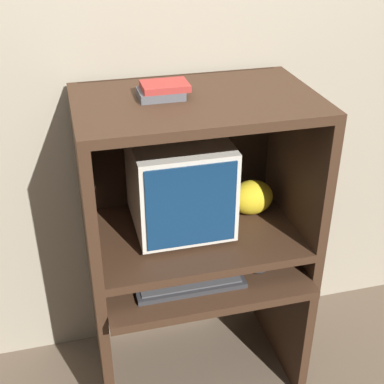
{
  "coord_description": "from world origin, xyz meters",
  "views": [
    {
      "loc": [
        -0.47,
        -1.49,
        2.03
      ],
      "look_at": [
        -0.02,
        0.28,
        0.98
      ],
      "focal_mm": 50.0,
      "sensor_mm": 36.0,
      "label": 1
    }
  ],
  "objects": [
    {
      "name": "snack_bag",
      "position": [
        0.27,
        0.36,
        0.87
      ],
      "size": [
        0.19,
        0.14,
        0.15
      ],
      "color": "gold",
      "rests_on": "desk_monitor_shelf"
    },
    {
      "name": "desk_base",
      "position": [
        0.0,
        0.24,
        0.42
      ],
      "size": [
        0.89,
        0.64,
        0.67
      ],
      "color": "#382316",
      "rests_on": "ground_plane"
    },
    {
      "name": "mouse",
      "position": [
        0.22,
        0.11,
        0.69
      ],
      "size": [
        0.08,
        0.05,
        0.03
      ],
      "color": "#28282B",
      "rests_on": "desk_base"
    },
    {
      "name": "book_stack",
      "position": [
        -0.12,
        0.31,
        1.4
      ],
      "size": [
        0.18,
        0.12,
        0.05
      ],
      "color": "#4C4C51",
      "rests_on": "hutch_upper"
    },
    {
      "name": "hutch_upper",
      "position": [
        0.0,
        0.32,
        1.17
      ],
      "size": [
        0.89,
        0.57,
        0.58
      ],
      "color": "#382316",
      "rests_on": "desk_monitor_shelf"
    },
    {
      "name": "crt_monitor",
      "position": [
        -0.06,
        0.34,
        1.0
      ],
      "size": [
        0.38,
        0.4,
        0.39
      ],
      "color": "beige",
      "rests_on": "desk_monitor_shelf"
    },
    {
      "name": "keyboard",
      "position": [
        -0.07,
        0.1,
        0.68
      ],
      "size": [
        0.43,
        0.16,
        0.03
      ],
      "color": "#2D2D30",
      "rests_on": "desk_base"
    },
    {
      "name": "wall_back",
      "position": [
        0.0,
        0.63,
        1.3
      ],
      "size": [
        6.0,
        0.06,
        2.6
      ],
      "color": "gray",
      "rests_on": "ground_plane"
    },
    {
      "name": "desk_monitor_shelf",
      "position": [
        0.0,
        0.28,
        0.76
      ],
      "size": [
        0.89,
        0.57,
        0.12
      ],
      "color": "#382316",
      "rests_on": "desk_base"
    }
  ]
}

